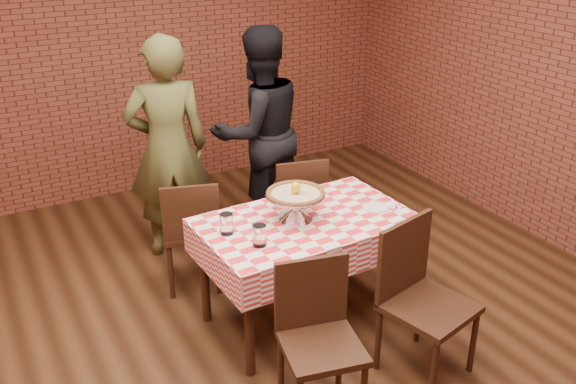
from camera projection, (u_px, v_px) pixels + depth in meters
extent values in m
plane|color=black|center=(273.00, 364.00, 3.90)|extent=(6.00, 6.00, 0.00)
plane|color=brown|center=(119.00, 43.00, 5.69)|extent=(5.50, 0.00, 5.50)
cube|color=#371F12|center=(305.00, 270.00, 4.19)|extent=(1.36, 0.85, 0.75)
cylinder|color=beige|center=(296.00, 194.00, 3.95)|extent=(0.40, 0.40, 0.03)
ellipsoid|color=yellow|center=(296.00, 188.00, 3.93)|extent=(0.06, 0.06, 0.08)
cylinder|color=white|center=(259.00, 236.00, 3.69)|extent=(0.09, 0.09, 0.13)
cylinder|color=white|center=(226.00, 224.00, 3.82)|extent=(0.09, 0.09, 0.13)
cylinder|color=white|center=(376.00, 207.00, 4.17)|extent=(0.18, 0.18, 0.01)
cube|color=white|center=(399.00, 208.00, 4.17)|extent=(0.06, 0.06, 0.00)
cube|color=white|center=(394.00, 208.00, 4.17)|extent=(0.06, 0.06, 0.00)
cube|color=silver|center=(282.00, 192.00, 4.24)|extent=(0.12, 0.10, 0.14)
imported|color=#4D5027|center=(168.00, 149.00, 4.84)|extent=(0.71, 0.53, 1.76)
imported|color=black|center=(259.00, 132.00, 5.22)|extent=(0.88, 0.71, 1.75)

